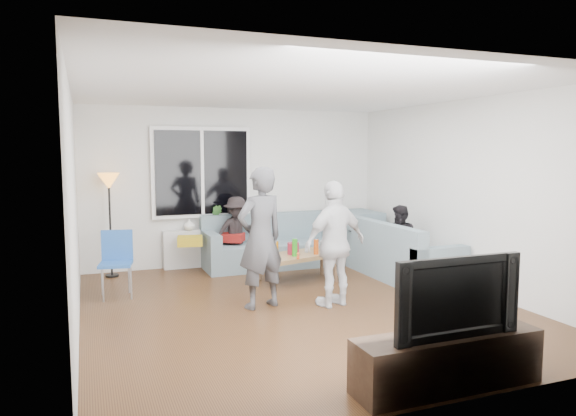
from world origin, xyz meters
name	(u,v)px	position (x,y,z in m)	size (l,w,h in m)	color
floor	(298,308)	(0.00, 0.00, -0.02)	(5.00, 5.50, 0.04)	#56351C
ceiling	(298,89)	(0.00, 0.00, 2.62)	(5.00, 5.50, 0.04)	white
wall_back	(236,187)	(0.00, 2.77, 1.30)	(5.00, 0.04, 2.60)	silver
wall_front	(444,235)	(0.00, -2.77, 1.30)	(5.00, 0.04, 2.60)	silver
wall_left	(72,209)	(-2.52, 0.00, 1.30)	(0.04, 5.50, 2.60)	silver
wall_right	(468,195)	(2.52, 0.00, 1.30)	(0.04, 5.50, 2.60)	silver
window_frame	(202,172)	(-0.60, 2.69, 1.55)	(1.62, 0.06, 1.47)	white
window_glass	(202,173)	(-0.60, 2.65, 1.55)	(1.50, 0.02, 1.35)	black
window_mullion	(202,173)	(-0.60, 2.64, 1.55)	(0.05, 0.03, 1.35)	white
radiator	(204,248)	(-0.60, 2.65, 0.31)	(1.30, 0.12, 0.62)	silver
potted_plant	(215,217)	(-0.40, 2.62, 0.82)	(0.22, 0.18, 0.40)	#3A712D
vase	(189,225)	(-0.83, 2.62, 0.71)	(0.18, 0.18, 0.19)	white
sofa_back_section	(274,241)	(0.49, 2.27, 0.42)	(2.30, 0.85, 0.85)	slate
sofa_right_section	(402,250)	(2.02, 0.82, 0.42)	(0.85, 2.00, 0.85)	slate
sofa_corner	(352,236)	(1.94, 2.27, 0.42)	(0.85, 0.85, 0.85)	slate
cushion_yellow	(190,241)	(-0.89, 2.25, 0.51)	(0.38, 0.32, 0.14)	gold
cushion_red	(232,237)	(-0.20, 2.33, 0.51)	(0.36, 0.30, 0.13)	maroon
coffee_table	(298,267)	(0.48, 1.20, 0.20)	(1.10, 0.60, 0.40)	#8E6745
pitcher	(293,248)	(0.41, 1.20, 0.49)	(0.17, 0.17, 0.17)	maroon
side_chair	(116,265)	(-2.05, 1.23, 0.43)	(0.40, 0.40, 0.86)	#275AAC
floor_lamp	(110,226)	(-2.05, 2.46, 0.78)	(0.32, 0.32, 1.56)	orange
player_left	(261,238)	(-0.43, 0.13, 0.86)	(0.62, 0.41, 1.71)	#434347
player_right	(335,244)	(0.44, -0.12, 0.77)	(0.90, 0.38, 1.54)	silver
spectator_right	(401,241)	(2.02, 0.86, 0.54)	(0.53, 0.41, 1.09)	black
spectator_back	(237,233)	(-0.13, 2.30, 0.59)	(0.76, 0.43, 1.17)	black
tv_console	(447,361)	(0.28, -2.50, 0.22)	(1.60, 0.40, 0.44)	#332519
television	(450,294)	(0.28, -2.50, 0.76)	(1.13, 0.15, 0.65)	black
bottle_d	(316,247)	(0.72, 1.08, 0.51)	(0.07, 0.07, 0.22)	#C94D11
bottle_c	(295,246)	(0.51, 1.34, 0.50)	(0.07, 0.07, 0.19)	black
bottle_a	(276,248)	(0.17, 1.26, 0.50)	(0.07, 0.07, 0.19)	#B8700A
bottle_b	(295,248)	(0.38, 1.06, 0.52)	(0.08, 0.08, 0.25)	#279B1C
bottle_e	(316,245)	(0.81, 1.27, 0.49)	(0.07, 0.07, 0.19)	black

